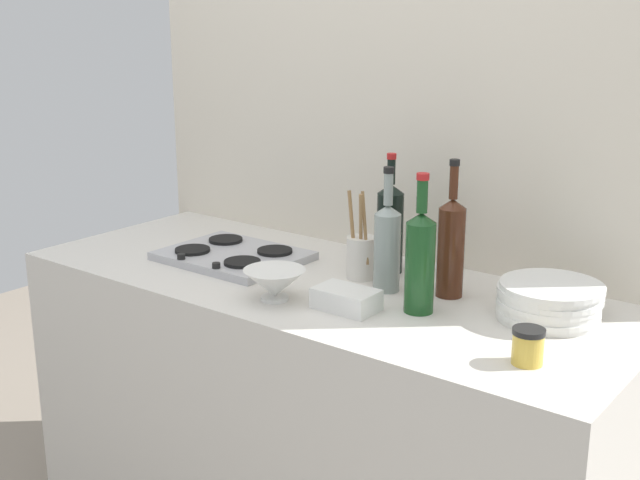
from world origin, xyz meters
TOP-DOWN VIEW (x-y plane):
  - counter_block at (0.00, 0.00)m, footprint 1.80×0.70m
  - backsplash_panel at (0.00, 0.38)m, footprint 1.90×0.06m
  - stovetop_hob at (-0.33, 0.00)m, footprint 0.41×0.32m
  - plate_stack at (0.63, 0.11)m, footprint 0.26×0.26m
  - wine_bottle_leftmost at (0.19, 0.05)m, footprint 0.07×0.07m
  - wine_bottle_mid_left at (0.11, 0.19)m, footprint 0.08×0.08m
  - wine_bottle_mid_right at (0.34, -0.04)m, footprint 0.08×0.08m
  - wine_bottle_rightmost at (0.35, 0.11)m, footprint 0.07×0.07m
  - mixing_bowl at (-0.00, -0.20)m, footprint 0.17×0.17m
  - butter_dish at (0.19, -0.14)m, footprint 0.16×0.10m
  - utensil_crock at (0.08, 0.09)m, footprint 0.08×0.08m
  - condiment_jar_front at (0.69, -0.17)m, footprint 0.07×0.07m

SIDE VIEW (x-z plane):
  - counter_block at x=0.00m, z-range 0.00..0.90m
  - stovetop_hob at x=-0.33m, z-range 0.89..0.93m
  - butter_dish at x=0.19m, z-range 0.90..0.95m
  - condiment_jar_front at x=0.69m, z-range 0.90..0.98m
  - mixing_bowl at x=0.00m, z-range 0.90..0.99m
  - plate_stack at x=0.63m, z-range 0.90..0.99m
  - utensil_crock at x=0.08m, z-range 0.84..1.09m
  - wine_bottle_leftmost at x=0.19m, z-range 0.86..1.20m
  - wine_bottle_mid_left at x=0.11m, z-range 0.86..1.21m
  - wine_bottle_mid_right at x=0.34m, z-range 0.86..1.22m
  - wine_bottle_rightmost at x=0.35m, z-range 0.86..1.22m
  - backsplash_panel at x=0.00m, z-range 0.00..2.59m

